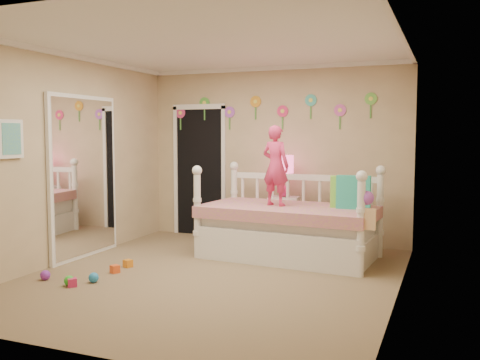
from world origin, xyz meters
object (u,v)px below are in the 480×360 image
at_px(nightstand, 284,221).
at_px(child, 276,166).
at_px(daybed, 289,211).
at_px(table_lamp, 284,169).

bearing_deg(nightstand, child, -87.20).
xyz_separation_m(daybed, table_lamp, (-0.29, 0.72, 0.49)).
bearing_deg(nightstand, daybed, -74.36).
bearing_deg(child, table_lamp, -66.09).
xyz_separation_m(daybed, child, (-0.17, -0.05, 0.59)).
height_order(nightstand, table_lamp, table_lamp).
height_order(child, nightstand, child).
distance_m(daybed, table_lamp, 0.92).
bearing_deg(child, daybed, -148.40).
height_order(daybed, nightstand, daybed).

